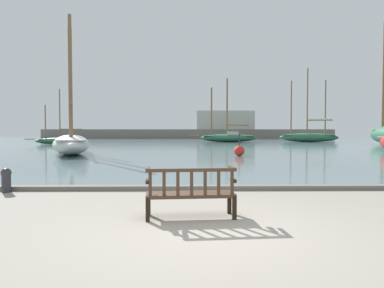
{
  "coord_description": "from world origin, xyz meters",
  "views": [
    {
      "loc": [
        -0.4,
        -5.24,
        1.57
      ],
      "look_at": [
        -0.17,
        10.0,
        1.0
      ],
      "focal_mm": 32.0,
      "sensor_mm": 36.0,
      "label": 1
    }
  ],
  "objects_px": {
    "sailboat_centre_channel": "(71,141)",
    "sailboat_outer_starboard": "(61,140)",
    "sailboat_distant_harbor": "(309,136)",
    "mooring_bollard": "(6,179)",
    "sailboat_far_starboard": "(228,137)",
    "channel_buoy": "(239,151)",
    "park_bench": "(191,192)"
  },
  "relations": [
    {
      "from": "sailboat_distant_harbor",
      "to": "channel_buoy",
      "type": "distance_m",
      "value": 29.79
    },
    {
      "from": "sailboat_outer_starboard",
      "to": "channel_buoy",
      "type": "bearing_deg",
      "value": -46.83
    },
    {
      "from": "sailboat_outer_starboard",
      "to": "sailboat_distant_harbor",
      "type": "distance_m",
      "value": 32.05
    },
    {
      "from": "sailboat_outer_starboard",
      "to": "mooring_bollard",
      "type": "relative_size",
      "value": 10.32
    },
    {
      "from": "sailboat_distant_harbor",
      "to": "mooring_bollard",
      "type": "height_order",
      "value": "sailboat_distant_harbor"
    },
    {
      "from": "sailboat_far_starboard",
      "to": "sailboat_distant_harbor",
      "type": "distance_m",
      "value": 11.12
    },
    {
      "from": "sailboat_distant_harbor",
      "to": "sailboat_outer_starboard",
      "type": "bearing_deg",
      "value": -165.66
    },
    {
      "from": "sailboat_outer_starboard",
      "to": "mooring_bollard",
      "type": "xyz_separation_m",
      "value": [
        9.59,
        -30.11,
        -0.21
      ]
    },
    {
      "from": "sailboat_far_starboard",
      "to": "sailboat_distant_harbor",
      "type": "relative_size",
      "value": 0.92
    },
    {
      "from": "channel_buoy",
      "to": "sailboat_centre_channel",
      "type": "bearing_deg",
      "value": 168.55
    },
    {
      "from": "sailboat_centre_channel",
      "to": "mooring_bollard",
      "type": "bearing_deg",
      "value": -77.84
    },
    {
      "from": "sailboat_far_starboard",
      "to": "sailboat_outer_starboard",
      "type": "distance_m",
      "value": 21.4
    },
    {
      "from": "sailboat_outer_starboard",
      "to": "sailboat_far_starboard",
      "type": "bearing_deg",
      "value": 21.39
    },
    {
      "from": "park_bench",
      "to": "sailboat_distant_harbor",
      "type": "relative_size",
      "value": 0.16
    },
    {
      "from": "sailboat_distant_harbor",
      "to": "sailboat_far_starboard",
      "type": "bearing_deg",
      "value": -179.32
    },
    {
      "from": "sailboat_centre_channel",
      "to": "sailboat_distant_harbor",
      "type": "height_order",
      "value": "sailboat_distant_harbor"
    },
    {
      "from": "park_bench",
      "to": "channel_buoy",
      "type": "height_order",
      "value": "channel_buoy"
    },
    {
      "from": "sailboat_centre_channel",
      "to": "mooring_bollard",
      "type": "distance_m",
      "value": 14.09
    },
    {
      "from": "sailboat_centre_channel",
      "to": "sailboat_outer_starboard",
      "type": "xyz_separation_m",
      "value": [
        -6.62,
        16.35,
        -0.34
      ]
    },
    {
      "from": "mooring_bollard",
      "to": "sailboat_outer_starboard",
      "type": "bearing_deg",
      "value": 107.66
    },
    {
      "from": "sailboat_outer_starboard",
      "to": "sailboat_centre_channel",
      "type": "bearing_deg",
      "value": -67.95
    },
    {
      "from": "sailboat_centre_channel",
      "to": "sailboat_outer_starboard",
      "type": "relative_size",
      "value": 1.49
    },
    {
      "from": "park_bench",
      "to": "sailboat_distant_harbor",
      "type": "bearing_deg",
      "value": 67.65
    },
    {
      "from": "sailboat_centre_channel",
      "to": "sailboat_distant_harbor",
      "type": "relative_size",
      "value": 0.95
    },
    {
      "from": "sailboat_distant_harbor",
      "to": "mooring_bollard",
      "type": "relative_size",
      "value": 16.18
    },
    {
      "from": "sailboat_centre_channel",
      "to": "mooring_bollard",
      "type": "xyz_separation_m",
      "value": [
        2.97,
        -13.76,
        -0.55
      ]
    },
    {
      "from": "channel_buoy",
      "to": "sailboat_distant_harbor",
      "type": "bearing_deg",
      "value": 62.69
    },
    {
      "from": "park_bench",
      "to": "sailboat_outer_starboard",
      "type": "relative_size",
      "value": 0.25
    },
    {
      "from": "park_bench",
      "to": "channel_buoy",
      "type": "bearing_deg",
      "value": 77.82
    },
    {
      "from": "sailboat_outer_starboard",
      "to": "sailboat_distant_harbor",
      "type": "relative_size",
      "value": 0.64
    },
    {
      "from": "park_bench",
      "to": "mooring_bollard",
      "type": "bearing_deg",
      "value": 150.42
    },
    {
      "from": "sailboat_centre_channel",
      "to": "channel_buoy",
      "type": "height_order",
      "value": "sailboat_centre_channel"
    }
  ]
}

